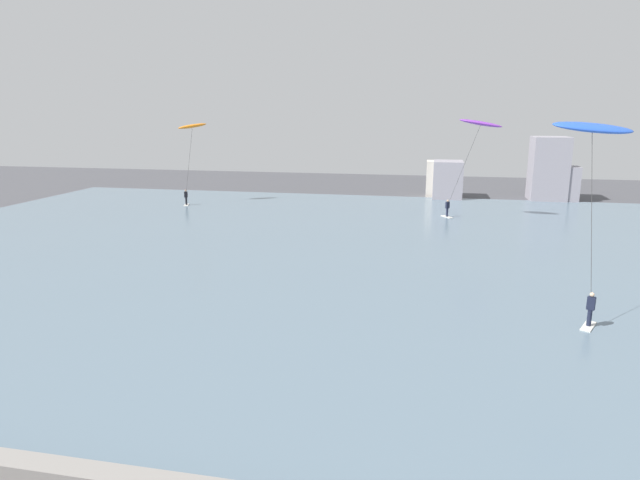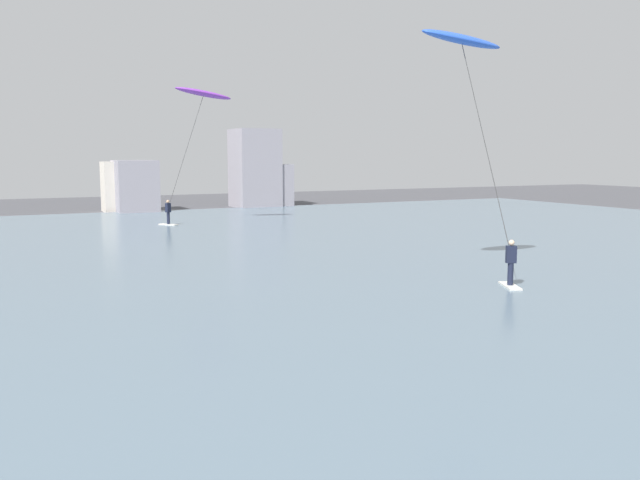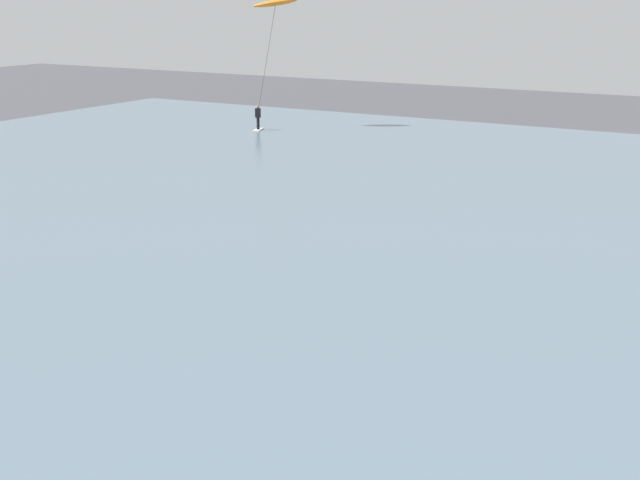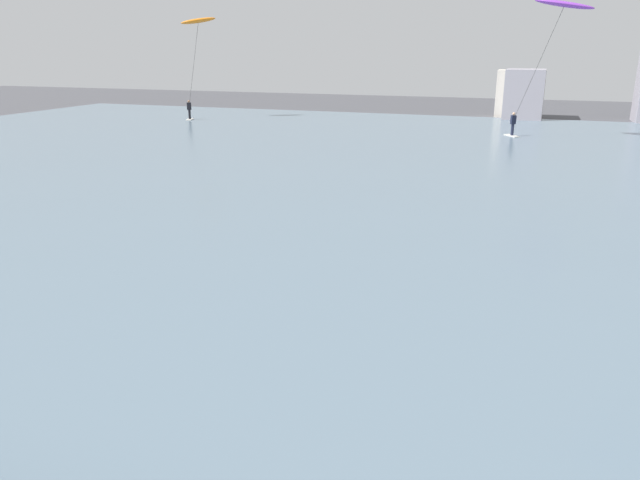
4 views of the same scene
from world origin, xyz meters
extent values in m
cube|color=slate|center=(0.00, 30.78, 0.05)|extent=(84.00, 52.00, 0.10)
cube|color=silver|center=(-23.86, 46.05, 0.13)|extent=(0.88, 1.47, 0.06)
cylinder|color=black|center=(-23.86, 46.05, 0.55)|extent=(0.20, 0.20, 0.78)
cube|color=black|center=(-23.86, 46.05, 1.24)|extent=(0.39, 0.32, 0.60)
sphere|color=#9E7051|center=(-23.86, 46.05, 1.65)|extent=(0.20, 0.20, 0.20)
cylinder|color=#333333|center=(-23.74, 47.03, 4.64)|extent=(0.26, 1.98, 6.91)
ellipsoid|color=orange|center=(-23.63, 48.01, 8.25)|extent=(3.07, 2.31, 0.87)
camera|label=1|loc=(1.31, -6.51, 9.67)|focal=30.42mm
camera|label=2|loc=(-7.29, 1.39, 4.63)|focal=37.00mm
camera|label=3|loc=(9.28, -3.39, 9.07)|focal=50.43mm
camera|label=4|loc=(4.54, -0.09, 6.04)|focal=33.87mm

